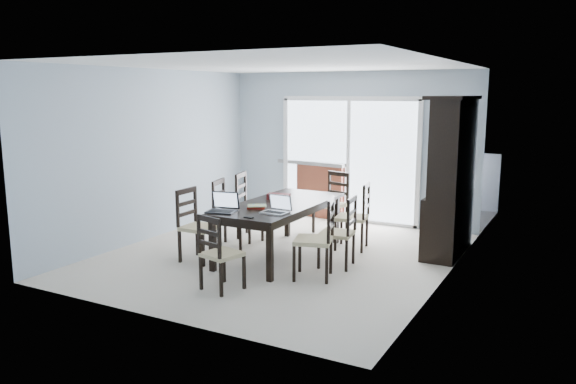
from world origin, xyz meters
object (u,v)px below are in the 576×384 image
object	(u,v)px
cell_phone	(249,217)
dining_table	(280,208)
chair_left_far	(248,198)
laptop_dark	(221,208)
chair_right_mid	(344,224)
laptop_silver	(275,209)
chair_end_far	(334,196)
china_hutch	(451,178)
chair_end_near	(216,245)
hot_tub	(321,182)
chair_left_near	(193,217)
game_box	(279,196)
chair_left_mid	(226,206)
chair_right_near	(321,229)
chair_right_far	(359,209)

from	to	relation	value
cell_phone	dining_table	bearing A→B (deg)	104.91
chair_left_far	laptop_dark	distance (m)	1.70
chair_right_mid	laptop_silver	bearing A→B (deg)	120.97
chair_end_far	cell_phone	xyz separation A→B (m)	(0.02, -2.62, 0.16)
dining_table	china_hutch	distance (m)	2.41
chair_end_near	hot_tub	world-z (taller)	chair_end_near
chair_end_far	dining_table	bearing A→B (deg)	101.25
chair_end_near	laptop_dark	bearing A→B (deg)	134.15
chair_left_near	game_box	bearing A→B (deg)	139.93
chair_left_mid	chair_right_near	world-z (taller)	chair_right_near
chair_end_far	cell_phone	size ratio (longest dim) A/B	9.74
cell_phone	hot_tub	xyz separation A→B (m)	(-1.03, 4.30, -0.25)
dining_table	chair_left_mid	world-z (taller)	chair_left_mid
china_hutch	hot_tub	distance (m)	3.62
laptop_silver	cell_phone	xyz separation A→B (m)	(-0.15, -0.38, -0.05)
chair_left_mid	hot_tub	distance (m)	3.25
laptop_dark	chair_left_near	bearing A→B (deg)	151.43
chair_end_near	hot_tub	bearing A→B (deg)	114.96
china_hutch	cell_phone	world-z (taller)	china_hutch
chair_left_mid	chair_right_far	size ratio (longest dim) A/B	1.01
chair_right_far	china_hutch	bearing A→B (deg)	-80.74
hot_tub	chair_left_far	bearing A→B (deg)	-91.08
chair_right_mid	chair_end_far	distance (m)	1.89
chair_right_far	chair_right_near	bearing A→B (deg)	173.03
chair_right_mid	hot_tub	world-z (taller)	chair_right_mid
chair_right_far	laptop_dark	size ratio (longest dim) A/B	2.78
chair_right_mid	laptop_dark	world-z (taller)	chair_right_mid
game_box	chair_end_near	bearing A→B (deg)	-83.75
chair_right_far	hot_tub	xyz separation A→B (m)	(-1.74, 2.47, -0.09)
chair_left_mid	chair_end_far	world-z (taller)	chair_left_mid
chair_left_far	chair_right_mid	size ratio (longest dim) A/B	1.08
dining_table	chair_right_mid	size ratio (longest dim) A/B	2.04
chair_left_far	chair_right_far	bearing A→B (deg)	81.58
chair_right_near	game_box	distance (m)	1.35
dining_table	chair_right_mid	xyz separation A→B (m)	(0.97, -0.05, -0.10)
chair_right_near	hot_tub	distance (m)	4.31
chair_end_far	chair_left_far	bearing A→B (deg)	56.34
chair_left_near	laptop_dark	xyz separation A→B (m)	(0.58, -0.17, 0.21)
china_hutch	chair_left_near	distance (m)	3.58
hot_tub	chair_left_mid	bearing A→B (deg)	-90.62
dining_table	chair_left_far	size ratio (longest dim) A/B	1.88
china_hutch	hot_tub	xyz separation A→B (m)	(-2.93, 2.06, -0.56)
china_hutch	hot_tub	bearing A→B (deg)	144.90
chair_left_near	laptop_dark	world-z (taller)	chair_left_near
chair_left_far	laptop_silver	world-z (taller)	chair_left_far
chair_right_mid	chair_end_far	xyz separation A→B (m)	(-0.87, 1.68, 0.02)
dining_table	laptop_silver	xyz separation A→B (m)	(0.27, -0.62, 0.13)
cell_phone	game_box	size ratio (longest dim) A/B	0.37
chair_left_near	chair_right_mid	distance (m)	2.02
chair_left_mid	hot_tub	world-z (taller)	chair_left_mid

